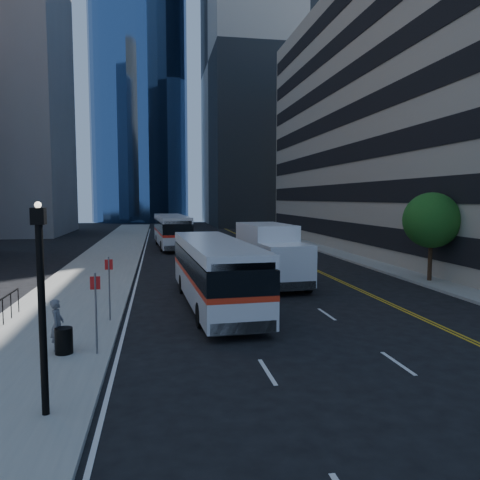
{
  "coord_description": "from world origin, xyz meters",
  "views": [
    {
      "loc": [
        -6.49,
        -16.54,
        4.91
      ],
      "look_at": [
        -2.42,
        6.67,
        2.8
      ],
      "focal_mm": 35.0,
      "sensor_mm": 36.0,
      "label": 1
    }
  ],
  "objects": [
    {
      "name": "sidewalk_east",
      "position": [
        9.0,
        25.0,
        0.07
      ],
      "size": [
        2.0,
        90.0,
        0.15
      ],
      "primitive_type": "cube",
      "color": "gray",
      "rests_on": "ground"
    },
    {
      "name": "pedestrian",
      "position": [
        -9.65,
        -1.45,
        0.96
      ],
      "size": [
        0.41,
        0.6,
        1.62
      ],
      "primitive_type": "imported",
      "rotation": [
        0.0,
        0.0,
        1.54
      ],
      "color": "#56575D",
      "rests_on": "sidewalk_west"
    },
    {
      "name": "box_truck",
      "position": [
        -0.19,
        9.14,
        1.8
      ],
      "size": [
        2.97,
        7.29,
        3.41
      ],
      "rotation": [
        0.0,
        0.0,
        0.07
      ],
      "color": "white",
      "rests_on": "ground"
    },
    {
      "name": "office_tower_north",
      "position": [
        18.0,
        72.0,
        30.0
      ],
      "size": [
        30.0,
        28.0,
        60.0
      ],
      "primitive_type": "cube",
      "color": "gray",
      "rests_on": "ground"
    },
    {
      "name": "glass_tower",
      "position": [
        -10.0,
        85.0,
        40.0
      ],
      "size": [
        20.0,
        20.0,
        80.0
      ],
      "primitive_type": "cylinder",
      "color": "#315082",
      "rests_on": "ground"
    },
    {
      "name": "street_tree",
      "position": [
        9.0,
        8.0,
        3.64
      ],
      "size": [
        3.2,
        3.2,
        5.1
      ],
      "color": "#332114",
      "rests_on": "sidewalk_east"
    },
    {
      "name": "trash_can",
      "position": [
        -9.4,
        -1.81,
        0.55
      ],
      "size": [
        0.64,
        0.64,
        0.8
      ],
      "primitive_type": "cylinder",
      "rotation": [
        0.0,
        0.0,
        -0.23
      ],
      "color": "black",
      "rests_on": "sidewalk_west"
    },
    {
      "name": "sidewalk_west",
      "position": [
        -10.5,
        25.0,
        0.07
      ],
      "size": [
        5.0,
        90.0,
        0.15
      ],
      "primitive_type": "cube",
      "color": "gray",
      "rests_on": "ground"
    },
    {
      "name": "bus_rear",
      "position": [
        -5.18,
        30.45,
        1.74
      ],
      "size": [
        3.48,
        12.52,
        3.19
      ],
      "rotation": [
        0.0,
        0.0,
        0.06
      ],
      "color": "silver",
      "rests_on": "ground"
    },
    {
      "name": "ground",
      "position": [
        0.0,
        0.0,
        0.0
      ],
      "size": [
        160.0,
        160.0,
        0.0
      ],
      "primitive_type": "plane",
      "color": "black",
      "rests_on": "ground"
    },
    {
      "name": "lamp_post",
      "position": [
        -9.0,
        -6.0,
        2.72
      ],
      "size": [
        0.28,
        0.28,
        4.56
      ],
      "color": "black",
      "rests_on": "sidewalk_west"
    },
    {
      "name": "bus_front",
      "position": [
        -4.0,
        4.42,
        1.63
      ],
      "size": [
        3.14,
        11.72,
        2.99
      ],
      "rotation": [
        0.0,
        0.0,
        0.05
      ],
      "color": "silver",
      "rests_on": "ground"
    }
  ]
}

